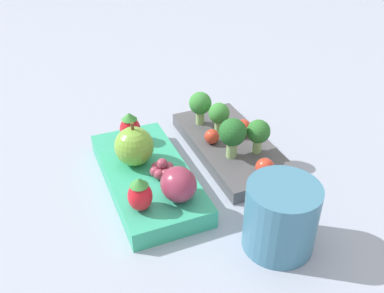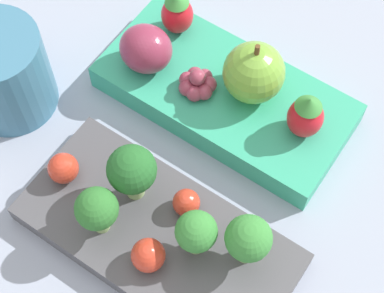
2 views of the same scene
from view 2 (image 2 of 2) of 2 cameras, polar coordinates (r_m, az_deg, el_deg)
name	(u,v)px [view 2 (image 2 of 2)]	position (r m, az deg, el deg)	size (l,w,h in m)	color
ground_plane	(199,171)	(0.52, 0.65, -2.15)	(4.00, 4.00, 0.00)	#939EB2
bento_box_savoury	(155,234)	(0.49, -3.28, -7.81)	(0.22, 0.12, 0.02)	#4C4C51
bento_box_fruit	(225,95)	(0.54, 2.94, 4.57)	(0.22, 0.12, 0.02)	#33A87F
broccoli_floret_0	(132,171)	(0.46, -5.37, -2.17)	(0.04, 0.04, 0.06)	#93B770
broccoli_floret_1	(196,232)	(0.45, 0.38, -7.64)	(0.03, 0.03, 0.05)	#93B770
broccoli_floret_2	(97,210)	(0.46, -8.45, -5.58)	(0.03, 0.03, 0.05)	#93B770
broccoli_floret_3	(248,239)	(0.44, 5.03, -8.22)	(0.03, 0.03, 0.05)	#93B770
cherry_tomato_0	(63,168)	(0.50, -11.37, -1.91)	(0.02, 0.02, 0.02)	red
cherry_tomato_1	(148,255)	(0.46, -3.91, -9.62)	(0.02, 0.02, 0.02)	red
cherry_tomato_2	(186,202)	(0.48, -0.51, -5.00)	(0.02, 0.02, 0.02)	red
apple	(254,73)	(0.51, 5.52, 6.56)	(0.05, 0.05, 0.06)	#70A838
strawberry_0	(306,116)	(0.50, 10.08, 2.72)	(0.03, 0.03, 0.04)	red
strawberry_1	(177,13)	(0.55, -1.33, 11.79)	(0.03, 0.03, 0.04)	red
plum	(146,49)	(0.53, -4.13, 8.65)	(0.04, 0.04, 0.04)	#892D47
grape_cluster	(197,83)	(0.52, 0.47, 5.64)	(0.03, 0.03, 0.02)	#93384C
drinking_cup	(2,73)	(0.54, -16.50, 6.32)	(0.08, 0.08, 0.08)	teal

